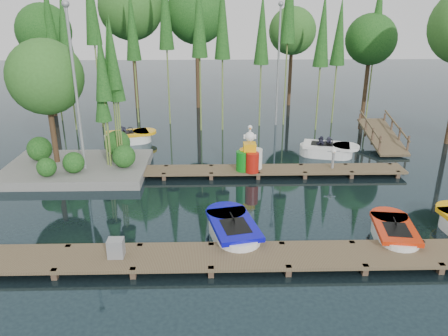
{
  "coord_description": "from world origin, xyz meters",
  "views": [
    {
      "loc": [
        0.1,
        -15.41,
        7.1
      ],
      "look_at": [
        0.5,
        0.5,
        1.1
      ],
      "focal_mm": 35.0,
      "sensor_mm": 36.0,
      "label": 1
    }
  ],
  "objects_px": {
    "boat_blue": "(233,231)",
    "utility_cabinet": "(116,248)",
    "island": "(64,101)",
    "boat_red": "(394,234)",
    "yellow_barrel": "(246,159)",
    "drum_cluster": "(250,157)",
    "boat_yellow_far": "(129,137)"
  },
  "relations": [
    {
      "from": "utility_cabinet",
      "to": "boat_red",
      "type": "bearing_deg",
      "value": 7.8
    },
    {
      "from": "utility_cabinet",
      "to": "drum_cluster",
      "type": "height_order",
      "value": "drum_cluster"
    },
    {
      "from": "boat_blue",
      "to": "utility_cabinet",
      "type": "xyz_separation_m",
      "value": [
        -3.41,
        -1.42,
        0.29
      ]
    },
    {
      "from": "boat_blue",
      "to": "utility_cabinet",
      "type": "bearing_deg",
      "value": -170.04
    },
    {
      "from": "boat_red",
      "to": "island",
      "type": "bearing_deg",
      "value": 159.85
    },
    {
      "from": "island",
      "to": "drum_cluster",
      "type": "bearing_deg",
      "value": -6.75
    },
    {
      "from": "drum_cluster",
      "to": "yellow_barrel",
      "type": "bearing_deg",
      "value": 136.35
    },
    {
      "from": "yellow_barrel",
      "to": "boat_red",
      "type": "bearing_deg",
      "value": -53.72
    },
    {
      "from": "island",
      "to": "boat_yellow_far",
      "type": "height_order",
      "value": "island"
    },
    {
      "from": "island",
      "to": "drum_cluster",
      "type": "height_order",
      "value": "island"
    },
    {
      "from": "island",
      "to": "boat_red",
      "type": "distance_m",
      "value": 14.1
    },
    {
      "from": "boat_yellow_far",
      "to": "drum_cluster",
      "type": "distance_m",
      "value": 8.07
    },
    {
      "from": "yellow_barrel",
      "to": "boat_blue",
      "type": "bearing_deg",
      "value": -98.34
    },
    {
      "from": "island",
      "to": "drum_cluster",
      "type": "xyz_separation_m",
      "value": [
        7.98,
        -0.94,
        -2.29
      ]
    },
    {
      "from": "yellow_barrel",
      "to": "utility_cabinet",
      "type": "bearing_deg",
      "value": -121.14
    },
    {
      "from": "boat_red",
      "to": "yellow_barrel",
      "type": "xyz_separation_m",
      "value": [
        -4.28,
        5.83,
        0.5
      ]
    },
    {
      "from": "island",
      "to": "yellow_barrel",
      "type": "height_order",
      "value": "island"
    },
    {
      "from": "boat_red",
      "to": "utility_cabinet",
      "type": "height_order",
      "value": "utility_cabinet"
    },
    {
      "from": "boat_blue",
      "to": "boat_red",
      "type": "distance_m",
      "value": 5.11
    },
    {
      "from": "yellow_barrel",
      "to": "drum_cluster",
      "type": "xyz_separation_m",
      "value": [
        0.16,
        -0.15,
        0.14
      ]
    },
    {
      "from": "boat_blue",
      "to": "utility_cabinet",
      "type": "distance_m",
      "value": 3.71
    },
    {
      "from": "utility_cabinet",
      "to": "drum_cluster",
      "type": "relative_size",
      "value": 0.27
    },
    {
      "from": "utility_cabinet",
      "to": "boat_blue",
      "type": "bearing_deg",
      "value": 22.6
    },
    {
      "from": "boat_blue",
      "to": "utility_cabinet",
      "type": "relative_size",
      "value": 5.73
    },
    {
      "from": "island",
      "to": "yellow_barrel",
      "type": "relative_size",
      "value": 7.46
    },
    {
      "from": "utility_cabinet",
      "to": "yellow_barrel",
      "type": "relative_size",
      "value": 0.61
    },
    {
      "from": "island",
      "to": "boat_blue",
      "type": "xyz_separation_m",
      "value": [
        7.0,
        -6.37,
        -2.9
      ]
    },
    {
      "from": "island",
      "to": "boat_red",
      "type": "bearing_deg",
      "value": -28.7
    },
    {
      "from": "boat_blue",
      "to": "boat_yellow_far",
      "type": "height_order",
      "value": "boat_yellow_far"
    },
    {
      "from": "boat_red",
      "to": "utility_cabinet",
      "type": "relative_size",
      "value": 5.02
    },
    {
      "from": "island",
      "to": "yellow_barrel",
      "type": "xyz_separation_m",
      "value": [
        7.82,
        -0.79,
        -2.43
      ]
    },
    {
      "from": "utility_cabinet",
      "to": "drum_cluster",
      "type": "distance_m",
      "value": 8.14
    }
  ]
}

